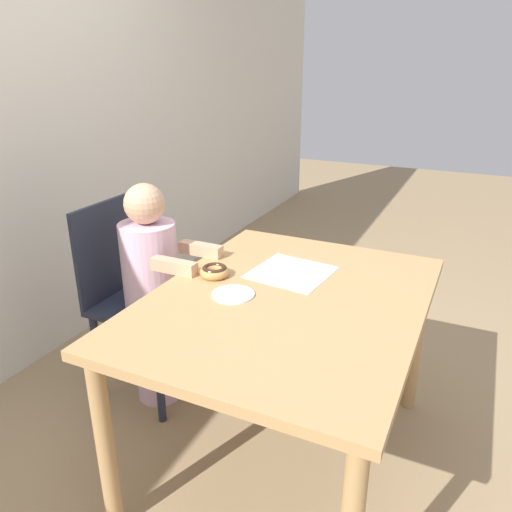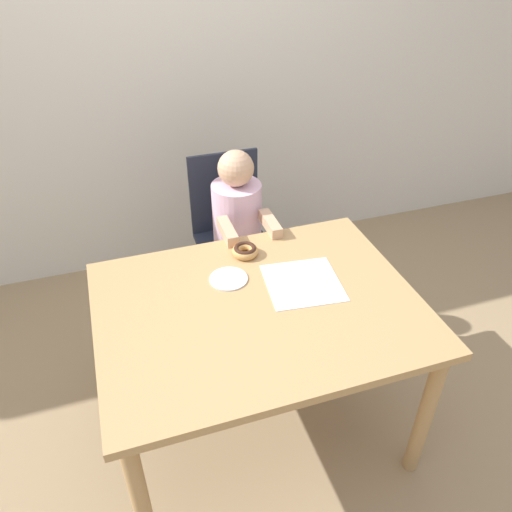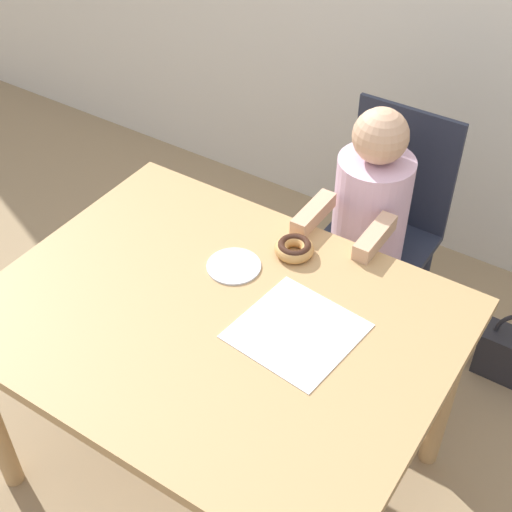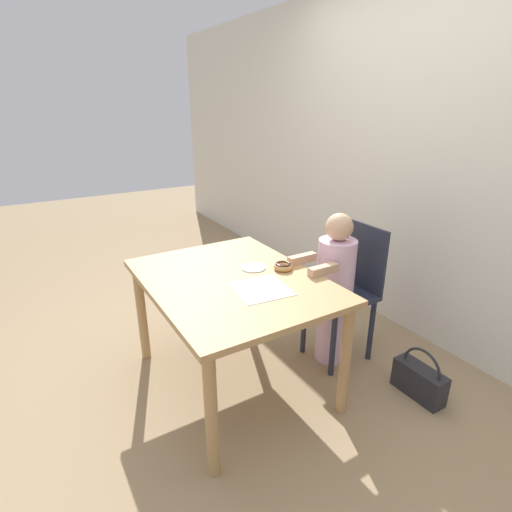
# 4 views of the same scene
# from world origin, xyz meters

# --- Properties ---
(ground_plane) EXTENTS (12.00, 12.00, 0.00)m
(ground_plane) POSITION_xyz_m (0.00, 0.00, 0.00)
(ground_plane) COLOR #997F5B
(wall_back) EXTENTS (8.00, 0.05, 2.50)m
(wall_back) POSITION_xyz_m (0.00, 1.47, 1.25)
(wall_back) COLOR silver
(wall_back) RESTS_ON ground_plane
(dining_table) EXTENTS (1.20, 0.92, 0.72)m
(dining_table) POSITION_xyz_m (0.00, 0.00, 0.63)
(dining_table) COLOR tan
(dining_table) RESTS_ON ground_plane
(chair) EXTENTS (0.37, 0.40, 0.92)m
(chair) POSITION_xyz_m (0.12, 0.80, 0.48)
(chair) COLOR #232838
(chair) RESTS_ON ground_plane
(child_figure) EXTENTS (0.25, 0.42, 1.03)m
(child_figure) POSITION_xyz_m (0.12, 0.68, 0.52)
(child_figure) COLOR silver
(child_figure) RESTS_ON ground_plane
(donut) EXTENTS (0.11, 0.11, 0.04)m
(donut) POSITION_xyz_m (0.05, 0.32, 0.74)
(donut) COLOR tan
(donut) RESTS_ON dining_table
(napkin) EXTENTS (0.32, 0.32, 0.00)m
(napkin) POSITION_xyz_m (0.21, 0.07, 0.72)
(napkin) COLOR white
(napkin) RESTS_ON dining_table
(handbag) EXTENTS (0.32, 0.12, 0.32)m
(handbag) POSITION_xyz_m (0.68, 0.89, 0.11)
(handbag) COLOR #232328
(handbag) RESTS_ON ground_plane
(plate) EXTENTS (0.15, 0.15, 0.01)m
(plate) POSITION_xyz_m (-0.07, 0.18, 0.72)
(plate) COLOR silver
(plate) RESTS_ON dining_table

